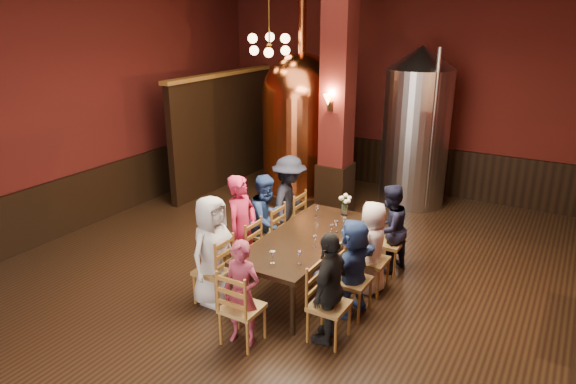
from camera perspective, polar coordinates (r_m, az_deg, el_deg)
The scene contains 36 objects.
room at distance 6.82m, azimuth -2.21°, elevation 7.22°, with size 10.00×10.02×4.50m.
wainscot_back at distance 11.62m, azimuth 11.12°, elevation 3.11°, with size 7.90×0.08×1.00m, color black.
wainscot_left at distance 9.93m, azimuth -21.75°, elevation -0.75°, with size 0.08×9.90×1.00m, color black.
column at distance 9.39m, azimuth 5.54°, elevation 10.50°, with size 0.58×0.58×4.50m, color #46110F.
partition at distance 11.40m, azimuth -7.16°, elevation 6.65°, with size 0.22×3.50×2.40m, color black.
pendant_cluster at distance 10.10m, azimuth -2.09°, elevation 16.05°, with size 0.90×0.90×1.70m, color #A57226, non-canonical shape.
sconce_column at distance 9.13m, azimuth 4.72°, elevation 9.95°, with size 0.20×0.20×0.36m, color black, non-canonical shape.
dining_table at distance 7.15m, azimuth 2.01°, elevation -5.41°, with size 1.00×2.40×0.75m.
chair_0 at distance 6.93m, azimuth -8.29°, elevation -8.59°, with size 0.46×0.46×0.92m, color olive, non-canonical shape.
person_0 at distance 6.80m, azimuth -8.41°, elevation -6.44°, with size 0.73×0.48×1.50m, color silver.
chair_1 at distance 7.40m, azimuth -5.08°, elevation -6.53°, with size 0.46×0.46×0.92m, color olive, non-canonical shape.
person_1 at distance 7.26m, azimuth -5.15°, elevation -4.16°, with size 0.58×0.38×1.59m, color #BE2047.
chair_2 at distance 7.90m, azimuth -2.32°, elevation -4.74°, with size 0.46×0.46×0.92m, color olive, non-canonical shape.
person_2 at distance 7.80m, azimuth -2.35°, elevation -3.08°, with size 0.69×0.34×1.42m, color navy.
chair_3 at distance 8.42m, azimuth 0.12°, elevation -3.13°, with size 0.46×0.46×0.92m, color olive, non-canonical shape.
person_3 at distance 8.31m, azimuth 0.13°, elevation -1.15°, with size 1.00×0.57×1.54m, color black.
chair_4 at distance 6.14m, azimuth 4.61°, elevation -12.41°, with size 0.46×0.46×0.92m, color olive, non-canonical shape.
person_4 at distance 6.02m, azimuth 4.67°, elevation -10.55°, with size 0.81×0.34×1.38m, color black.
chair_5 at distance 6.67m, azimuth 7.15°, elevation -9.73°, with size 0.46×0.46×0.92m, color olive, non-canonical shape.
person_5 at distance 6.58m, azimuth 7.22°, elevation -8.30°, with size 1.20×0.38×1.30m, color navy.
chair_6 at distance 7.21m, azimuth 9.26°, elevation -7.46°, with size 0.46×0.46×0.92m, color olive, non-canonical shape.
person_6 at distance 7.13m, azimuth 9.34°, elevation -6.08°, with size 0.64×0.42×1.31m, color silver.
chair_7 at distance 7.78m, azimuth 11.07°, elevation -5.49°, with size 0.46×0.46×0.92m, color olive, non-canonical shape.
person_7 at distance 7.70m, azimuth 11.17°, elevation -4.02°, with size 0.66×0.32×1.35m, color black.
chair_8 at distance 6.10m, azimuth -5.11°, elevation -12.64°, with size 0.46×0.46×0.92m, color olive, non-canonical shape.
person_8 at distance 6.01m, azimuth -5.16°, elevation -11.16°, with size 0.47×0.31×1.28m, color #8E2F45.
copper_kettle at distance 10.50m, azimuth 1.50°, elevation 7.49°, with size 1.92×1.92×4.17m.
steel_vessel at distance 10.37m, azimuth 14.06°, elevation 6.95°, with size 1.58×1.58×3.11m.
rose_vase at distance 7.83m, azimuth 6.32°, elevation -1.04°, with size 0.20×0.20×0.34m.
wine_glass_0 at distance 6.78m, azimuth 2.99°, elevation -5.52°, with size 0.07×0.07×0.17m, color white, non-canonical shape.
wine_glass_1 at distance 6.34m, azimuth 1.27°, elevation -7.33°, with size 0.07×0.07×0.17m, color white, non-canonical shape.
wine_glass_2 at distance 7.39m, azimuth 6.25°, elevation -3.45°, with size 0.07×0.07×0.17m, color white, non-canonical shape.
wine_glass_3 at distance 7.13m, azimuth 4.87°, elevation -4.27°, with size 0.07×0.07×0.17m, color white, non-canonical shape.
wine_glass_4 at distance 6.36m, azimuth -1.74°, elevation -7.28°, with size 0.07×0.07×0.17m, color white, non-canonical shape.
wine_glass_5 at distance 7.76m, azimuth 3.24°, elevation -2.19°, with size 0.07×0.07×0.17m, color white, non-canonical shape.
wine_glass_6 at distance 7.25m, azimuth 5.39°, elevation -3.85°, with size 0.07×0.07×0.17m, color white, non-canonical shape.
Camera 1 is at (3.58, -5.62, 3.69)m, focal length 32.00 mm.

